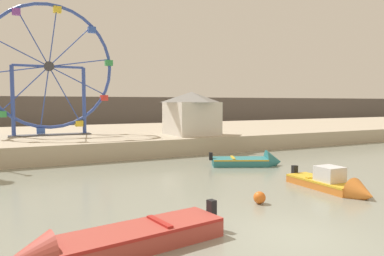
% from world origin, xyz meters
% --- Properties ---
extents(ground_plane, '(240.00, 240.00, 0.00)m').
position_xyz_m(ground_plane, '(0.00, 0.00, 0.00)').
color(ground_plane, gray).
extents(quay_promenade, '(110.00, 19.24, 1.17)m').
position_xyz_m(quay_promenade, '(0.00, 24.21, 0.58)').
color(quay_promenade, '#B7A88E').
rests_on(quay_promenade, ground_plane).
extents(distant_town_skyline, '(140.00, 3.00, 4.40)m').
position_xyz_m(distant_town_skyline, '(0.00, 43.96, 2.20)').
color(distant_town_skyline, '#564C47').
rests_on(distant_town_skyline, ground_plane).
extents(motorboat_orange_hull, '(1.24, 4.31, 1.35)m').
position_xyz_m(motorboat_orange_hull, '(5.16, 3.05, 0.28)').
color(motorboat_orange_hull, orange).
rests_on(motorboat_orange_hull, ground_plane).
extents(motorboat_faded_red, '(5.74, 2.08, 1.23)m').
position_xyz_m(motorboat_faded_red, '(-4.76, 0.97, 0.28)').
color(motorboat_faded_red, '#B24238').
rests_on(motorboat_faded_red, ground_plane).
extents(motorboat_teal_painted, '(4.18, 2.99, 1.37)m').
position_xyz_m(motorboat_teal_painted, '(5.89, 9.64, 0.23)').
color(motorboat_teal_painted, teal).
rests_on(motorboat_teal_painted, ground_plane).
extents(ferris_wheel_blue_frame, '(9.50, 1.20, 9.78)m').
position_xyz_m(ferris_wheel_blue_frame, '(-3.83, 21.79, 6.08)').
color(ferris_wheel_blue_frame, '#334CA8').
rests_on(ferris_wheel_blue_frame, quay_promenade).
extents(carnival_booth_white_ticket, '(3.78, 3.89, 3.27)m').
position_xyz_m(carnival_booth_white_ticket, '(5.82, 17.43, 2.87)').
color(carnival_booth_white_ticket, silver).
rests_on(carnival_booth_white_ticket, quay_promenade).
extents(mooring_buoy_orange, '(0.44, 0.44, 0.44)m').
position_xyz_m(mooring_buoy_orange, '(1.27, 2.97, 0.22)').
color(mooring_buoy_orange, orange).
rests_on(mooring_buoy_orange, ground_plane).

